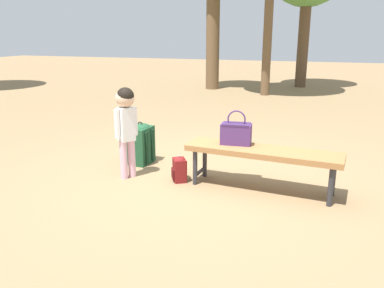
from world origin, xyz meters
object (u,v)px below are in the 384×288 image
backpack_large (141,143)px  backpack_small (179,168)px  child_standing (126,118)px  park_bench (263,154)px

backpack_large → backpack_small: (-0.68, 0.44, -0.12)m
child_standing → backpack_large: (0.09, -0.52, -0.42)m
park_bench → backpack_large: bearing=-14.1°
backpack_small → park_bench: bearing=-177.4°
child_standing → backpack_small: (-0.59, -0.08, -0.55)m
child_standing → backpack_large: bearing=-80.3°
backpack_large → backpack_small: 0.82m
child_standing → backpack_large: child_standing is taller
backpack_large → backpack_small: bearing=147.3°
child_standing → backpack_small: size_ratio=3.49×
park_bench → child_standing: 1.54m
park_bench → backpack_small: size_ratio=5.48×
park_bench → backpack_small: park_bench is taller
park_bench → backpack_small: (0.91, 0.04, -0.25)m
child_standing → backpack_large: 0.68m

